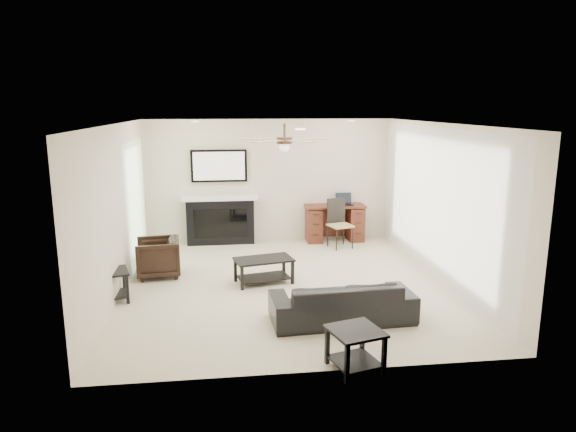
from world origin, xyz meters
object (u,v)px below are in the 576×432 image
Objects in this scene: armchair at (158,257)px; fireplace_unit at (220,198)px; sofa at (342,301)px; desk at (334,223)px; coffee_table at (264,271)px.

armchair is 2.27m from fireplace_unit.
desk is at bearing -103.71° from sofa.
sofa is 1.84m from coffee_table.
sofa is 2.66× the size of armchair.
armchair is 3.85m from desk.
coffee_table is 2.67m from fireplace_unit.
desk reaches higher than coffee_table.
fireplace_unit is 2.41m from desk.
fireplace_unit is at bearing 146.19° from armchair.
sofa is 3.37m from armchair.
sofa is at bearing -100.76° from desk.
armchair is 0.57× the size of desk.
sofa reaches higher than coffee_table.
sofa is 4.10m from desk.
fireplace_unit is (-1.58, 4.07, 0.68)m from sofa.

